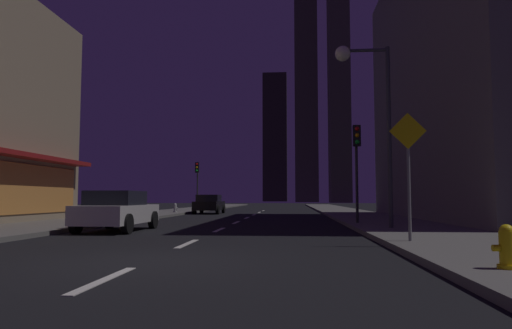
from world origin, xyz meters
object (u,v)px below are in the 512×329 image
object	(u,v)px
fire_hydrant_far_left	(175,208)
pedestrian_crossing_sign	(408,165)
car_parked_far	(209,204)
traffic_light_far_left	(197,175)
car_parked_near	(117,211)
fire_hydrant_yellow_near	(507,248)
traffic_light_near_right	(357,151)
street_lamp_right	(365,91)

from	to	relation	value
fire_hydrant_far_left	pedestrian_crossing_sign	size ratio (longest dim) A/B	0.21
car_parked_far	traffic_light_far_left	bearing A→B (deg)	113.16
car_parked_near	car_parked_far	size ratio (longest dim) A/B	1.00
car_parked_near	fire_hydrant_far_left	world-z (taller)	car_parked_near
car_parked_far	fire_hydrant_yellow_near	distance (m)	28.86
car_parked_far	traffic_light_far_left	xyz separation A→B (m)	(-1.90, 4.44, 2.45)
traffic_light_near_right	street_lamp_right	distance (m)	3.68
traffic_light_near_right	pedestrian_crossing_sign	distance (m)	8.19
car_parked_far	traffic_light_near_right	distance (m)	17.55
car_parked_far	street_lamp_right	distance (m)	20.55
traffic_light_far_left	car_parked_far	bearing A→B (deg)	-66.84
traffic_light_near_right	fire_hydrant_yellow_near	bearing A→B (deg)	-88.16
fire_hydrant_yellow_near	fire_hydrant_far_left	bearing A→B (deg)	114.48
traffic_light_far_left	fire_hydrant_far_left	bearing A→B (deg)	-93.96
traffic_light_far_left	pedestrian_crossing_sign	size ratio (longest dim) A/B	1.33
fire_hydrant_far_left	pedestrian_crossing_sign	bearing A→B (deg)	-61.94
fire_hydrant_yellow_near	traffic_light_near_right	world-z (taller)	traffic_light_near_right
fire_hydrant_far_left	traffic_light_near_right	xyz separation A→B (m)	(11.40, -13.47, 2.74)
fire_hydrant_yellow_near	street_lamp_right	world-z (taller)	street_lamp_right
street_lamp_right	pedestrian_crossing_sign	bearing A→B (deg)	-87.45
traffic_light_near_right	pedestrian_crossing_sign	xyz separation A→B (m)	(0.10, -8.10, -1.18)
fire_hydrant_yellow_near	traffic_light_near_right	xyz separation A→B (m)	(-0.40, 12.45, 2.74)
car_parked_near	fire_hydrant_yellow_near	distance (m)	13.08
car_parked_far	pedestrian_crossing_sign	world-z (taller)	pedestrian_crossing_sign
traffic_light_far_left	street_lamp_right	xyz separation A→B (m)	(10.88, -22.42, 1.87)
fire_hydrant_far_left	street_lamp_right	xyz separation A→B (m)	(11.28, -16.64, 4.61)
traffic_light_near_right	traffic_light_far_left	distance (m)	22.17
car_parked_far	pedestrian_crossing_sign	bearing A→B (deg)	-68.12
street_lamp_right	pedestrian_crossing_sign	world-z (taller)	street_lamp_right
fire_hydrant_yellow_near	car_parked_near	bearing A→B (deg)	136.59
fire_hydrant_yellow_near	pedestrian_crossing_sign	distance (m)	4.63
car_parked_far	fire_hydrant_far_left	world-z (taller)	car_parked_far
car_parked_far	traffic_light_far_left	size ratio (longest dim) A/B	1.01
street_lamp_right	fire_hydrant_far_left	bearing A→B (deg)	124.14
fire_hydrant_yellow_near	traffic_light_far_left	xyz separation A→B (m)	(-11.40, 31.70, 2.74)
traffic_light_far_left	street_lamp_right	size ratio (longest dim) A/B	0.64
car_parked_far	fire_hydrant_yellow_near	bearing A→B (deg)	-70.78
car_parked_far	fire_hydrant_yellow_near	size ratio (longest dim) A/B	6.48
traffic_light_near_right	traffic_light_far_left	size ratio (longest dim) A/B	1.00
traffic_light_near_right	pedestrian_crossing_sign	world-z (taller)	traffic_light_near_right
car_parked_near	street_lamp_right	distance (m)	9.97
pedestrian_crossing_sign	car_parked_near	bearing A→B (deg)	153.22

